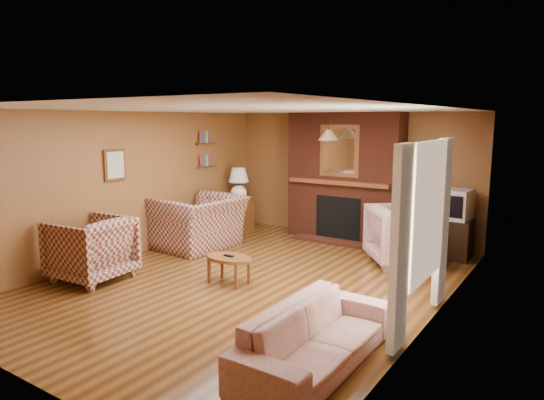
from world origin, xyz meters
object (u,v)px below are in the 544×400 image
Objects in this scene: side_table at (239,216)px; table_lamp at (239,183)px; coffee_table at (229,261)px; tv_stand at (451,238)px; floral_armchair at (404,235)px; plaid_armchair at (91,249)px; floral_sofa at (316,336)px; fireplace at (344,178)px; plaid_loveseat at (199,222)px; crt_tv at (453,204)px.

table_lamp is (0.00, 0.00, 0.69)m from side_table.
coffee_table is 3.30m from side_table.
coffee_table is at bearing -127.75° from tv_stand.
floral_armchair is 1.49× the size of table_lamp.
table_lamp is (-0.15, 3.64, 0.55)m from plaid_armchair.
plaid_armchair reaches higher than side_table.
fireplace is at bearing 22.72° from floral_sofa.
floral_armchair is at bearing 53.03° from coffee_table.
coffee_table is at bearing 114.07° from plaid_armchair.
plaid_armchair is 3.87m from floral_sofa.
coffee_table is (-1.71, -2.27, -0.14)m from floral_armchair.
side_table is (-0.25, 1.48, -0.15)m from plaid_loveseat.
table_lamp reaches higher than side_table.
plaid_armchair is (-1.95, -4.18, -0.73)m from fireplace.
floral_armchair reaches higher than coffee_table.
side_table is (-3.60, 0.43, -0.16)m from floral_armchair.
fireplace is at bearing 140.98° from plaid_loveseat.
floral_sofa is (3.85, -0.40, -0.17)m from plaid_armchair.
floral_sofa is at bearing 59.25° from plaid_loveseat.
floral_sofa is at bearing 147.47° from floral_armchair.
crt_tv reaches higher than plaid_armchair.
side_table is 1.08× the size of crt_tv.
fireplace is 2.23m from tv_stand.
floral_sofa is 5.68m from side_table.
floral_armchair is at bearing 6.46° from floral_sofa.
plaid_loveseat is 2.17m from plaid_armchair.
fireplace is 2.08m from crt_tv.
fireplace is 5.03m from floral_sofa.
tv_stand reaches higher than floral_sofa.
floral_armchair is 3.63m from side_table.
table_lamp reaches higher than tv_stand.
coffee_table is 1.16× the size of side_table.
table_lamp is at bearing 44.33° from floral_armchair.
crt_tv is at bearing -74.10° from floral_armchair.
coffee_table is 3.83m from crt_tv.
plaid_armchair reaches higher than floral_sofa.
tv_stand is at bearing 53.51° from coffee_table.
coffee_table is at bearing 104.19° from floral_armchair.
side_table is at bearing -165.71° from fireplace.
side_table is at bearing 125.06° from coffee_table.
fireplace is 2.83m from plaid_loveseat.
table_lamp is at bearing 178.05° from plaid_armchair.
plaid_armchair is 3.65m from side_table.
plaid_armchair is 1.38× the size of coffee_table.
plaid_loveseat is 2.29× the size of side_table.
fireplace is at bearing 14.29° from side_table.
floral_armchair is at bearing -6.83° from table_lamp.
fireplace reaches higher than floral_armchair.
table_lamp is at bearing -165.71° from fireplace.
plaid_loveseat is at bearing 143.34° from coffee_table.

